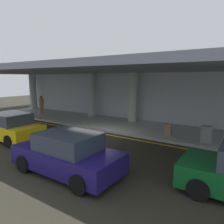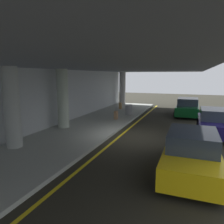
{
  "view_description": "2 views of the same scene",
  "coord_description": "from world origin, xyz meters",
  "px_view_note": "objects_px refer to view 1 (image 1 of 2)",
  "views": [
    {
      "loc": [
        7.45,
        -9.53,
        3.4
      ],
      "look_at": [
        -0.27,
        2.02,
        1.15
      ],
      "focal_mm": 33.62,
      "sensor_mm": 36.0,
      "label": 1
    },
    {
      "loc": [
        -11.19,
        -3.13,
        3.4
      ],
      "look_at": [
        1.75,
        1.79,
        1.01
      ],
      "focal_mm": 34.03,
      "sensor_mm": 36.0,
      "label": 2
    }
  ],
  "objects_px": {
    "traveler_with_luggage": "(42,103)",
    "support_column_center": "(133,97)",
    "suitcase_upright_primary": "(168,129)",
    "car_yellow_taxi": "(10,127)",
    "support_column_left_mid": "(91,95)",
    "trash_bin_steel": "(206,134)",
    "support_column_far_left": "(33,92)",
    "car_navy": "(67,154)"
  },
  "relations": [
    {
      "from": "support_column_center",
      "to": "car_navy",
      "type": "distance_m",
      "value": 9.2
    },
    {
      "from": "support_column_left_mid",
      "to": "support_column_center",
      "type": "xyz_separation_m",
      "value": [
        4.0,
        0.0,
        0.0
      ]
    },
    {
      "from": "support_column_left_mid",
      "to": "suitcase_upright_primary",
      "type": "xyz_separation_m",
      "value": [
        7.56,
        -2.25,
        -1.51
      ]
    },
    {
      "from": "support_column_center",
      "to": "support_column_far_left",
      "type": "bearing_deg",
      "value": 180.0
    },
    {
      "from": "support_column_far_left",
      "to": "traveler_with_luggage",
      "type": "bearing_deg",
      "value": -25.82
    },
    {
      "from": "car_yellow_taxi",
      "to": "car_navy",
      "type": "xyz_separation_m",
      "value": [
        5.75,
        -1.23,
        0.0
      ]
    },
    {
      "from": "support_column_left_mid",
      "to": "traveler_with_luggage",
      "type": "height_order",
      "value": "support_column_left_mid"
    },
    {
      "from": "support_column_center",
      "to": "traveler_with_luggage",
      "type": "relative_size",
      "value": 2.17
    },
    {
      "from": "car_navy",
      "to": "traveler_with_luggage",
      "type": "height_order",
      "value": "traveler_with_luggage"
    },
    {
      "from": "support_column_center",
      "to": "trash_bin_steel",
      "type": "distance_m",
      "value": 6.42
    },
    {
      "from": "car_navy",
      "to": "trash_bin_steel",
      "type": "height_order",
      "value": "car_navy"
    },
    {
      "from": "support_column_left_mid",
      "to": "support_column_center",
      "type": "distance_m",
      "value": 4.0
    },
    {
      "from": "car_yellow_taxi",
      "to": "suitcase_upright_primary",
      "type": "distance_m",
      "value": 8.98
    },
    {
      "from": "car_yellow_taxi",
      "to": "trash_bin_steel",
      "type": "xyz_separation_m",
      "value": [
        9.31,
        5.01,
        -0.14
      ]
    },
    {
      "from": "car_navy",
      "to": "traveler_with_luggage",
      "type": "relative_size",
      "value": 2.44
    },
    {
      "from": "support_column_far_left",
      "to": "car_yellow_taxi",
      "type": "height_order",
      "value": "support_column_far_left"
    },
    {
      "from": "car_navy",
      "to": "suitcase_upright_primary",
      "type": "height_order",
      "value": "car_navy"
    },
    {
      "from": "support_column_center",
      "to": "car_navy",
      "type": "height_order",
      "value": "support_column_center"
    },
    {
      "from": "support_column_left_mid",
      "to": "car_yellow_taxi",
      "type": "distance_m",
      "value": 7.75
    },
    {
      "from": "support_column_far_left",
      "to": "car_navy",
      "type": "xyz_separation_m",
      "value": [
        14.13,
        -8.86,
        -1.26
      ]
    },
    {
      "from": "support_column_left_mid",
      "to": "traveler_with_luggage",
      "type": "xyz_separation_m",
      "value": [
        -4.48,
        -1.71,
        -0.86
      ]
    },
    {
      "from": "trash_bin_steel",
      "to": "suitcase_upright_primary",
      "type": "bearing_deg",
      "value": 170.04
    },
    {
      "from": "support_column_center",
      "to": "suitcase_upright_primary",
      "type": "height_order",
      "value": "support_column_center"
    },
    {
      "from": "trash_bin_steel",
      "to": "support_column_left_mid",
      "type": "bearing_deg",
      "value": 164.83
    },
    {
      "from": "support_column_far_left",
      "to": "trash_bin_steel",
      "type": "relative_size",
      "value": 4.29
    },
    {
      "from": "support_column_left_mid",
      "to": "car_navy",
      "type": "xyz_separation_m",
      "value": [
        6.13,
        -8.86,
        -1.26
      ]
    },
    {
      "from": "support_column_center",
      "to": "traveler_with_luggage",
      "type": "distance_m",
      "value": 8.69
    },
    {
      "from": "suitcase_upright_primary",
      "to": "car_yellow_taxi",
      "type": "bearing_deg",
      "value": -142.22
    },
    {
      "from": "support_column_left_mid",
      "to": "trash_bin_steel",
      "type": "xyz_separation_m",
      "value": [
        9.69,
        -2.63,
        -1.4
      ]
    },
    {
      "from": "traveler_with_luggage",
      "to": "support_column_center",
      "type": "bearing_deg",
      "value": -75.65
    },
    {
      "from": "support_column_far_left",
      "to": "car_yellow_taxi",
      "type": "relative_size",
      "value": 0.89
    },
    {
      "from": "car_yellow_taxi",
      "to": "traveler_with_luggage",
      "type": "xyz_separation_m",
      "value": [
        -4.86,
        5.93,
        0.4
      ]
    },
    {
      "from": "car_yellow_taxi",
      "to": "support_column_far_left",
      "type": "bearing_deg",
      "value": -40.58
    },
    {
      "from": "traveler_with_luggage",
      "to": "trash_bin_steel",
      "type": "distance_m",
      "value": 14.21
    },
    {
      "from": "suitcase_upright_primary",
      "to": "trash_bin_steel",
      "type": "relative_size",
      "value": 1.06
    },
    {
      "from": "support_column_center",
      "to": "car_navy",
      "type": "xyz_separation_m",
      "value": [
        2.13,
        -8.86,
        -1.26
      ]
    },
    {
      "from": "car_navy",
      "to": "traveler_with_luggage",
      "type": "xyz_separation_m",
      "value": [
        -10.61,
        7.16,
        0.4
      ]
    },
    {
      "from": "support_column_left_mid",
      "to": "car_yellow_taxi",
      "type": "xyz_separation_m",
      "value": [
        0.38,
        -7.63,
        -1.26
      ]
    },
    {
      "from": "suitcase_upright_primary",
      "to": "traveler_with_luggage",
      "type": "bearing_deg",
      "value": 178.33
    },
    {
      "from": "support_column_far_left",
      "to": "traveler_with_luggage",
      "type": "distance_m",
      "value": 4.01
    },
    {
      "from": "car_yellow_taxi",
      "to": "trash_bin_steel",
      "type": "distance_m",
      "value": 10.57
    },
    {
      "from": "car_yellow_taxi",
      "to": "car_navy",
      "type": "height_order",
      "value": "same"
    }
  ]
}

